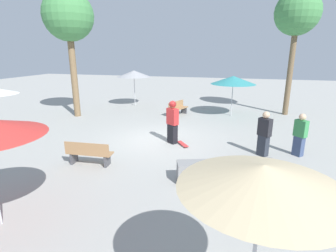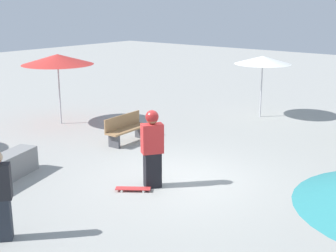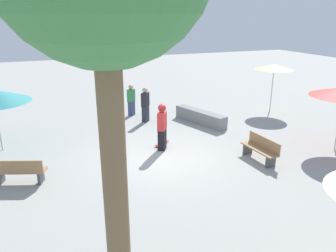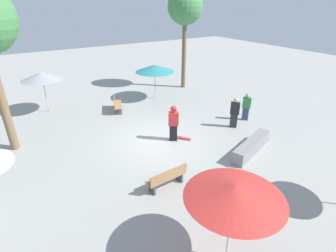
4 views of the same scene
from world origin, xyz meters
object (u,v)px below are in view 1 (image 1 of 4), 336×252
object	(u,v)px
skater_main	(172,121)
bystander_far	(300,135)
bench_near	(178,108)
palm_tree_left	(68,17)
palm_tree_far_back	(297,15)
bench_far	(89,153)
skateboard	(183,144)
shade_umbrella_tan	(263,177)
shade_umbrella_grey	(134,74)
bystander_watching	(264,134)
shade_umbrella_teal	(233,80)
concrete_ledge	(226,171)

from	to	relation	value
skater_main	bystander_far	world-z (taller)	skater_main
bench_near	palm_tree_left	xyz separation A→B (m)	(-5.87, -1.79, 5.19)
palm_tree_left	palm_tree_far_back	bearing A→B (deg)	16.93
bench_far	bystander_far	world-z (taller)	bystander_far
skateboard	palm_tree_left	size ratio (longest dim) A/B	0.11
shade_umbrella_tan	bystander_far	xyz separation A→B (m)	(1.97, 7.28, -1.58)
shade_umbrella_grey	bystander_watching	world-z (taller)	shade_umbrella_grey
skater_main	palm_tree_left	bearing A→B (deg)	-171.88
skater_main	palm_tree_far_back	world-z (taller)	palm_tree_far_back
bystander_far	skater_main	bearing A→B (deg)	-137.23
palm_tree_far_back	bystander_far	xyz separation A→B (m)	(-0.58, -7.16, -5.00)
skateboard	shade_umbrella_tan	size ratio (longest dim) A/B	0.30
skater_main	shade_umbrella_teal	distance (m)	6.34
bystander_far	shade_umbrella_tan	bearing A→B (deg)	-60.82
skateboard	shade_umbrella_grey	xyz separation A→B (m)	(-5.14, 7.40, 2.23)
bystander_watching	palm_tree_far_back	bearing A→B (deg)	-63.76
bench_far	shade_umbrella_tan	size ratio (longest dim) A/B	0.64
bench_far	palm_tree_far_back	xyz separation A→B (m)	(7.69, 9.98, 5.38)
shade_umbrella_tan	palm_tree_far_back	world-z (taller)	palm_tree_far_back
concrete_ledge	bystander_far	world-z (taller)	bystander_far
concrete_ledge	bench_far	world-z (taller)	bench_far
bench_near	palm_tree_left	bearing A→B (deg)	-52.89
skater_main	palm_tree_far_back	bearing A→B (deg)	85.80
bench_far	bystander_watching	world-z (taller)	bystander_watching
concrete_ledge	shade_umbrella_teal	world-z (taller)	shade_umbrella_teal
skater_main	palm_tree_left	xyz separation A→B (m)	(-6.81, 3.28, 4.63)
skater_main	shade_umbrella_tan	world-z (taller)	shade_umbrella_tan
bench_near	shade_umbrella_teal	world-z (taller)	shade_umbrella_teal
concrete_ledge	bystander_far	bearing A→B (deg)	47.69
shade_umbrella_teal	palm_tree_far_back	bearing A→B (deg)	20.43
shade_umbrella_grey	palm_tree_far_back	xyz separation A→B (m)	(10.15, -0.20, 3.52)
skateboard	concrete_ledge	world-z (taller)	concrete_ledge
bench_near	concrete_ledge	bearing A→B (deg)	43.04
bench_far	palm_tree_left	size ratio (longest dim) A/B	0.23
shade_umbrella_teal	bystander_watching	xyz separation A→B (m)	(1.38, -6.30, -1.32)
bench_far	shade_umbrella_grey	distance (m)	10.64
skater_main	bystander_far	size ratio (longest dim) A/B	1.13
concrete_ledge	bench_near	distance (m)	8.63
bystander_far	concrete_ledge	bearing A→B (deg)	-87.96
concrete_ledge	shade_umbrella_teal	xyz separation A→B (m)	(-0.17, 8.69, 1.86)
shade_umbrella_grey	bystander_far	world-z (taller)	shade_umbrella_grey
bench_far	shade_umbrella_tan	world-z (taller)	shade_umbrella_tan
bystander_far	bystander_watching	bearing A→B (deg)	-120.25
bench_far	bystander_watching	xyz separation A→B (m)	(5.82, 2.47, 0.42)
shade_umbrella_grey	bystander_far	xyz separation A→B (m)	(9.56, -7.36, -1.48)
bench_near	shade_umbrella_grey	distance (m)	4.68
shade_umbrella_grey	palm_tree_left	bearing A→B (deg)	-118.69
skater_main	bystander_watching	world-z (taller)	skater_main
shade_umbrella_teal	shade_umbrella_grey	world-z (taller)	shade_umbrella_grey
skateboard	concrete_ledge	xyz separation A→B (m)	(1.92, -2.71, 0.25)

